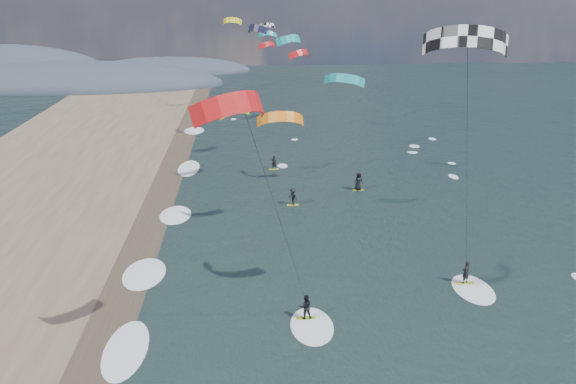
{
  "coord_description": "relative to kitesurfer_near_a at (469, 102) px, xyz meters",
  "views": [
    {
      "loc": [
        -3.54,
        -21.23,
        19.08
      ],
      "look_at": [
        -1.0,
        12.0,
        7.0
      ],
      "focal_mm": 35.0,
      "sensor_mm": 36.0,
      "label": 1
    }
  ],
  "objects": [
    {
      "name": "kitesurfer_near_a",
      "position": [
        0.0,
        0.0,
        0.0
      ],
      "size": [
        7.79,
        8.78,
        17.82
      ],
      "color": "#B1C222",
      "rests_on": "ground"
    },
    {
      "name": "kitesurfer_near_b",
      "position": [
        -10.56,
        -2.86,
        -3.53
      ],
      "size": [
        6.99,
        8.96,
        15.51
      ],
      "color": "#B1C222",
      "rests_on": "ground"
    },
    {
      "name": "bg_kite_field",
      "position": [
        -7.39,
        46.43,
        -1.99
      ],
      "size": [
        14.37,
        68.08,
        8.12
      ],
      "color": "red",
      "rests_on": "ground"
    },
    {
      "name": "shoreline_surf",
      "position": [
        -18.84,
        7.78,
        -13.54
      ],
      "size": [
        2.4,
        79.4,
        0.11
      ],
      "color": "white",
      "rests_on": "ground"
    },
    {
      "name": "wet_sand_strip",
      "position": [
        -20.04,
        3.03,
        -13.54
      ],
      "size": [
        3.0,
        240.0,
        0.0
      ],
      "primitive_type": "cube",
      "color": "#382D23",
      "rests_on": "ground"
    },
    {
      "name": "far_kitesurfers",
      "position": [
        -4.65,
        23.76,
        -12.68
      ],
      "size": [
        9.19,
        12.07,
        1.86
      ],
      "color": "#B1C222",
      "rests_on": "ground"
    },
    {
      "name": "coastal_hills",
      "position": [
        -52.89,
        100.89,
        -13.54
      ],
      "size": [
        80.0,
        41.0,
        15.0
      ],
      "color": "#3D4756",
      "rests_on": "ground"
    }
  ]
}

